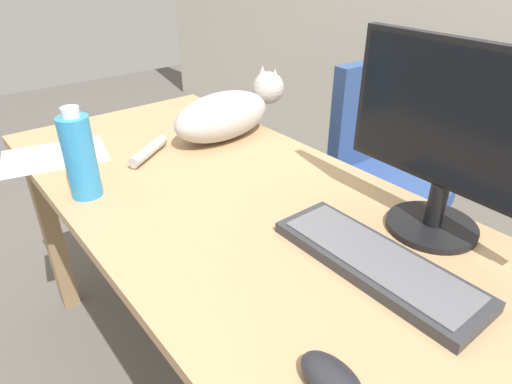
% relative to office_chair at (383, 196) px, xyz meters
% --- Properties ---
extents(ground_plane, '(8.00, 8.00, 0.00)m').
position_rel_office_chair_xyz_m(ground_plane, '(0.08, -0.83, -0.39)').
color(ground_plane, '#59544F').
extents(desk, '(1.58, 0.75, 0.74)m').
position_rel_office_chair_xyz_m(desk, '(0.08, -0.83, 0.25)').
color(desk, tan).
rests_on(desk, ground_plane).
extents(office_chair, '(0.48, 0.48, 0.92)m').
position_rel_office_chair_xyz_m(office_chair, '(0.00, 0.00, 0.00)').
color(office_chair, black).
rests_on(office_chair, ground_plane).
extents(monitor, '(0.48, 0.20, 0.41)m').
position_rel_office_chair_xyz_m(monitor, '(0.50, -0.56, 0.57)').
color(monitor, black).
rests_on(monitor, desk).
extents(keyboard, '(0.44, 0.15, 0.03)m').
position_rel_office_chair_xyz_m(keyboard, '(0.51, -0.77, 0.36)').
color(keyboard, '#333338').
rests_on(keyboard, desk).
extents(cat, '(0.21, 0.61, 0.20)m').
position_rel_office_chair_xyz_m(cat, '(-0.23, -0.60, 0.43)').
color(cat, '#B2ADA8').
rests_on(cat, desk).
extents(computer_mouse, '(0.11, 0.06, 0.04)m').
position_rel_office_chair_xyz_m(computer_mouse, '(0.64, -1.04, 0.36)').
color(computer_mouse, '#232328').
rests_on(computer_mouse, desk).
extents(paper_sheet, '(0.27, 0.34, 0.00)m').
position_rel_office_chair_xyz_m(paper_sheet, '(-0.43, -1.11, 0.35)').
color(paper_sheet, white).
rests_on(paper_sheet, desk).
extents(water_bottle, '(0.08, 0.08, 0.23)m').
position_rel_office_chair_xyz_m(water_bottle, '(-0.14, -1.12, 0.45)').
color(water_bottle, '#2D8CD1').
rests_on(water_bottle, desk).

